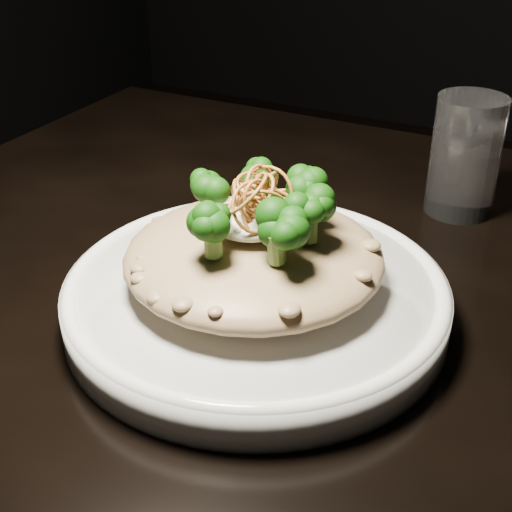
{
  "coord_description": "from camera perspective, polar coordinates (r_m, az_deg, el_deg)",
  "views": [
    {
      "loc": [
        0.12,
        -0.48,
        1.08
      ],
      "look_at": [
        -0.1,
        -0.06,
        0.81
      ],
      "focal_mm": 50.0,
      "sensor_mm": 36.0,
      "label": 1
    }
  ],
  "objects": [
    {
      "name": "shallots",
      "position": [
        0.52,
        0.07,
        5.58
      ],
      "size": [
        0.06,
        0.06,
        0.04
      ],
      "primitive_type": null,
      "color": "brown",
      "rests_on": "cheese"
    },
    {
      "name": "plate",
      "position": [
        0.57,
        0.0,
        -3.44
      ],
      "size": [
        0.3,
        0.3,
        0.03
      ],
      "primitive_type": "cylinder",
      "color": "white",
      "rests_on": "table"
    },
    {
      "name": "risotto",
      "position": [
        0.55,
        -0.18,
        -0.03
      ],
      "size": [
        0.2,
        0.2,
        0.04
      ],
      "primitive_type": "ellipsoid",
      "color": "brown",
      "rests_on": "plate"
    },
    {
      "name": "table",
      "position": [
        0.65,
        10.26,
        -10.14
      ],
      "size": [
        1.1,
        0.8,
        0.75
      ],
      "color": "black",
      "rests_on": "ground"
    },
    {
      "name": "cheese",
      "position": [
        0.53,
        -0.43,
        2.92
      ],
      "size": [
        0.06,
        0.06,
        0.02
      ],
      "primitive_type": "ellipsoid",
      "color": "silver",
      "rests_on": "risotto"
    },
    {
      "name": "drinking_glass",
      "position": [
        0.74,
        16.38,
        7.68
      ],
      "size": [
        0.09,
        0.09,
        0.12
      ],
      "primitive_type": "cylinder",
      "rotation": [
        0.0,
        0.0,
        -0.31
      ],
      "color": "white",
      "rests_on": "table"
    },
    {
      "name": "broccoli",
      "position": [
        0.52,
        0.12,
        4.04
      ],
      "size": [
        0.13,
        0.13,
        0.05
      ],
      "primitive_type": null,
      "color": "black",
      "rests_on": "risotto"
    }
  ]
}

